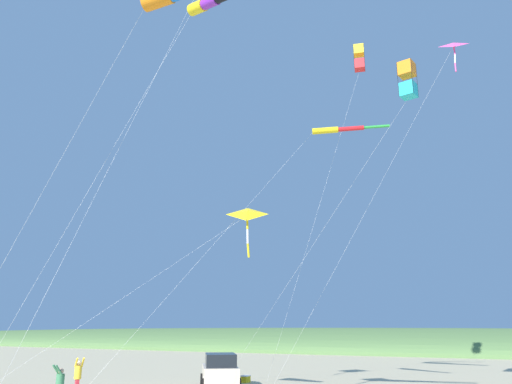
# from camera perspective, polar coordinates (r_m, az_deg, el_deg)

# --- Properties ---
(dune_ridge_grassy) EXTENTS (28.00, 240.00, 6.16)m
(dune_ridge_grassy) POSITION_cam_1_polar(r_m,az_deg,el_deg) (76.40, 12.00, -17.08)
(dune_ridge_grassy) COLOR #567A42
(dune_ridge_grassy) RESTS_ON ground_plane
(parked_car) EXTENTS (4.61, 3.89, 1.85)m
(parked_car) POSITION_cam_1_polar(r_m,az_deg,el_deg) (29.86, -4.10, -19.43)
(parked_car) COLOR beige
(parked_car) RESTS_ON ground_plane
(cooler_box) EXTENTS (0.62, 0.42, 0.42)m
(cooler_box) POSITION_cam_1_polar(r_m,az_deg,el_deg) (32.80, -1.19, -20.35)
(cooler_box) COLOR yellow
(cooler_box) RESTS_ON ground_plane
(person_adult_flyer) EXTENTS (0.61, 0.53, 1.75)m
(person_adult_flyer) POSITION_cam_1_polar(r_m,az_deg,el_deg) (24.38, -21.30, -19.55)
(person_adult_flyer) COLOR gold
(person_adult_flyer) RESTS_ON ground_plane
(person_child_green_jacket) EXTENTS (0.60, 0.65, 1.81)m
(person_child_green_jacket) POSITION_cam_1_polar(r_m,az_deg,el_deg) (28.32, -19.48, -18.86)
(person_child_green_jacket) COLOR #B72833
(person_child_green_jacket) RESTS_ON ground_plane
(kite_delta_magenta_far_left) EXTENTS (2.36, 12.16, 18.13)m
(kite_delta_magenta_far_left) POSITION_cam_1_polar(r_m,az_deg,el_deg) (29.78, 21.33, 15.02)
(kite_delta_magenta_far_left) COLOR #EF4C93
(kite_delta_magenta_far_left) RESTS_ON ground_plane
(kite_windsock_long_streamer_left) EXTENTS (11.21, 13.99, 16.00)m
(kite_windsock_long_streamer_left) POSITION_cam_1_polar(r_m,az_deg,el_deg) (33.56, 9.32, 6.95)
(kite_windsock_long_streamer_left) COLOR yellow
(kite_windsock_long_streamer_left) RESTS_ON ground_plane
(kite_box_purple_drifting) EXTENTS (8.19, 14.59, 15.94)m
(kite_box_purple_drifting) POSITION_cam_1_polar(r_m,az_deg,el_deg) (26.44, 16.71, 11.99)
(kite_box_purple_drifting) COLOR orange
(kite_box_purple_drifting) RESTS_ON ground_plane
(kite_delta_red_high_left) EXTENTS (8.77, 11.76, 10.12)m
(kite_delta_red_high_left) POSITION_cam_1_polar(r_m,az_deg,el_deg) (29.17, -1.04, -2.59)
(kite_delta_red_high_left) COLOR yellow
(kite_delta_red_high_left) RESTS_ON ground_plane
(kite_windsock_rainbow_low_near) EXTENTS (3.45, 12.41, 17.93)m
(kite_windsock_rainbow_low_near) POSITION_cam_1_polar(r_m,az_deg,el_deg) (24.10, -4.73, 20.74)
(kite_windsock_rainbow_low_near) COLOR yellow
(kite_windsock_rainbow_low_near) RESTS_ON ground_plane
(kite_box_black_fish_shape) EXTENTS (1.72, 6.93, 21.97)m
(kite_box_black_fish_shape) POSITION_cam_1_polar(r_m,az_deg,el_deg) (36.39, 11.57, 14.59)
(kite_box_black_fish_shape) COLOR yellow
(kite_box_black_fish_shape) RESTS_ON ground_plane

